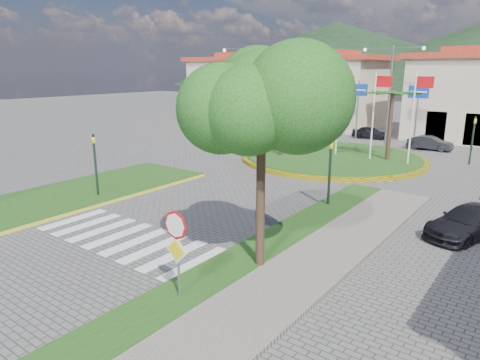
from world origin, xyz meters
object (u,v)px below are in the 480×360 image
Objects in this scene: car_dark_b at (430,143)px; car_side_right at (469,222)px; roundabout_island at (332,157)px; white_van at (300,130)px; deciduous_tree at (262,105)px; stop_sign at (177,241)px; car_dark_a at (370,133)px.

car_side_right is (5.79, -17.97, 0.03)m from car_dark_b.
car_dark_b is (4.50, 8.00, 0.38)m from roundabout_island.
white_van is at bearing 131.47° from roundabout_island.
roundabout_island is at bearing 157.69° from car_side_right.
deciduous_tree reaches higher than white_van.
roundabout_island is 3.18× the size of car_side_right.
roundabout_island is at bearing 103.73° from stop_sign.
white_van reaches higher than car_side_right.
roundabout_island reaches higher than car_dark_b.
car_dark_b is at bearing 92.28° from deciduous_tree.
stop_sign is at bearing -96.42° from car_side_right.
stop_sign is 28.07m from car_dark_b.
stop_sign reaches higher than car_side_right.
roundabout_island reaches higher than car_dark_a.
white_van is (-7.07, 8.00, 0.47)m from roundabout_island.
car_dark_b is at bearing 90.81° from stop_sign.
car_dark_a is 6.40m from car_dark_b.
roundabout_island reaches higher than car_side_right.
stop_sign is 0.82× the size of car_dark_a.
car_dark_a is (5.77, 2.70, -0.09)m from white_van.
deciduous_tree is at bearing 78.82° from stop_sign.
stop_sign is 11.48m from car_side_right.
car_dark_a is at bearing 141.07° from car_side_right.
white_van is at bearing 116.69° from deciduous_tree.
roundabout_island is 18.55m from deciduous_tree.
deciduous_tree reaches higher than car_side_right.
deciduous_tree is at bearing -151.48° from white_van.
white_van is 24.99m from car_side_right.
stop_sign is 0.66× the size of car_side_right.
car_dark_b is (-0.40, 28.04, -1.24)m from stop_sign.
white_van reaches higher than car_dark_a.
stop_sign is (4.90, -20.04, 1.62)m from roundabout_island.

